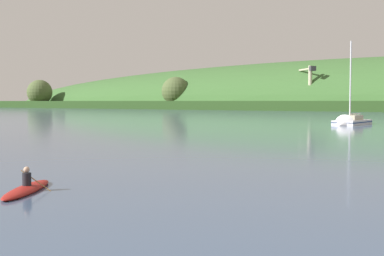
{
  "coord_description": "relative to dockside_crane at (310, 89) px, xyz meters",
  "views": [
    {
      "loc": [
        28.74,
        4.88,
        3.3
      ],
      "look_at": [
        6.44,
        41.51,
        0.99
      ],
      "focal_mm": 46.88,
      "sensor_mm": 36.0,
      "label": 1
    }
  ],
  "objects": [
    {
      "name": "dockside_crane",
      "position": [
        0.0,
        0.0,
        0.0
      ],
      "size": [
        9.45,
        10.34,
        16.04
      ],
      "rotation": [
        0.0,
        0.0,
        2.3
      ],
      "color": "#4C4C51",
      "rests_on": "ground"
    },
    {
      "name": "canoe_with_paddler",
      "position": [
        43.25,
        -164.56,
        -7.56
      ],
      "size": [
        2.71,
        4.01,
        1.02
      ],
      "rotation": [
        0.0,
        0.0,
        2.07
      ],
      "color": "maroon",
      "rests_on": "ground"
    },
    {
      "name": "sailboat_midwater_white",
      "position": [
        40.43,
        -106.29,
        -7.47
      ],
      "size": [
        3.95,
        9.0,
        13.03
      ],
      "rotation": [
        0.0,
        0.0,
        4.6
      ],
      "color": "white",
      "rests_on": "ground"
    },
    {
      "name": "far_shoreline_hill",
      "position": [
        17.36,
        31.97,
        -7.48
      ],
      "size": [
        545.06,
        120.74,
        41.58
      ],
      "rotation": [
        0.0,
        0.0,
        -0.05
      ],
      "color": "#27431B",
      "rests_on": "ground"
    }
  ]
}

